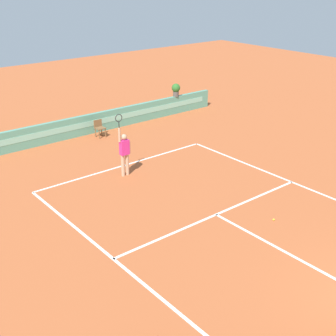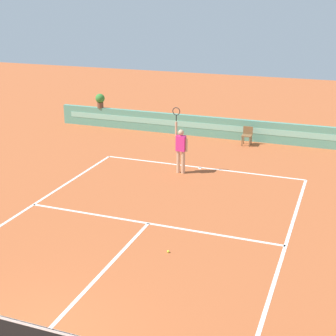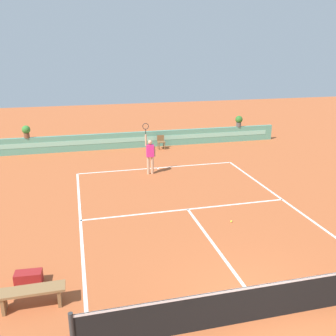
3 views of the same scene
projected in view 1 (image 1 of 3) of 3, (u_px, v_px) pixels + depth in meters
name	position (u px, v px, depth m)	size (l,w,h in m)	color
ground_plane	(225.00, 219.00, 15.22)	(60.00, 60.00, 0.00)	#B2562D
court_lines	(210.00, 211.00, 15.73)	(8.32, 11.94, 0.01)	white
back_wall_barrier	(73.00, 128.00, 22.43)	(18.00, 0.21, 1.00)	#599E84
ball_kid_chair	(99.00, 127.00, 22.54)	(0.44, 0.44, 0.85)	brown
tennis_player	(124.00, 151.00, 18.06)	(0.62, 0.23, 2.58)	tan
tennis_ball_near_baseline	(274.00, 220.00, 15.13)	(0.07, 0.07, 0.07)	#CCE033
potted_plant_far_right	(176.00, 89.00, 25.87)	(0.48, 0.48, 0.72)	#514C47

